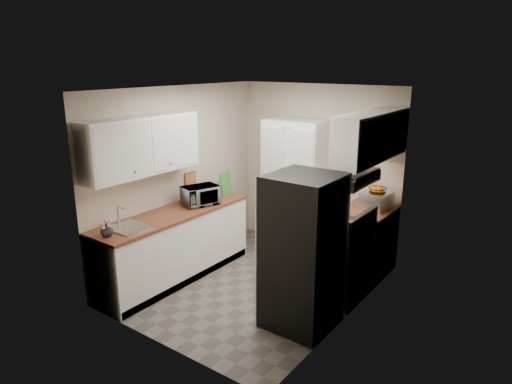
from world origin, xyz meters
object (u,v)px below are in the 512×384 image
electric_range (338,260)px  toaster_oven (377,201)px  refrigerator (303,252)px  wine_bottle (221,186)px  pantry_cabinet (296,187)px  microwave (200,195)px

electric_range → toaster_oven: toaster_oven is taller
refrigerator → toaster_oven: (0.14, 1.67, 0.19)m
wine_bottle → refrigerator: bearing=-26.3°
pantry_cabinet → microwave: 1.48m
electric_range → refrigerator: bearing=-92.5°
microwave → toaster_oven: bearing=-39.0°
pantry_cabinet → wine_bottle: pantry_cabinet is taller
pantry_cabinet → wine_bottle: 1.12m
toaster_oven → wine_bottle: bearing=-155.1°
refrigerator → wine_bottle: size_ratio=6.50×
pantry_cabinet → microwave: pantry_cabinet is taller
pantry_cabinet → toaster_oven: 1.29m
electric_range → toaster_oven: size_ratio=2.83×
microwave → toaster_oven: microwave is taller
pantry_cabinet → microwave: bearing=-119.4°
microwave → electric_range: bearing=-59.6°
pantry_cabinet → electric_range: size_ratio=1.77×
microwave → toaster_oven: 2.36m
electric_range → wine_bottle: 2.09m
microwave → wine_bottle: 0.55m
pantry_cabinet → refrigerator: 2.07m
electric_range → microwave: 2.02m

